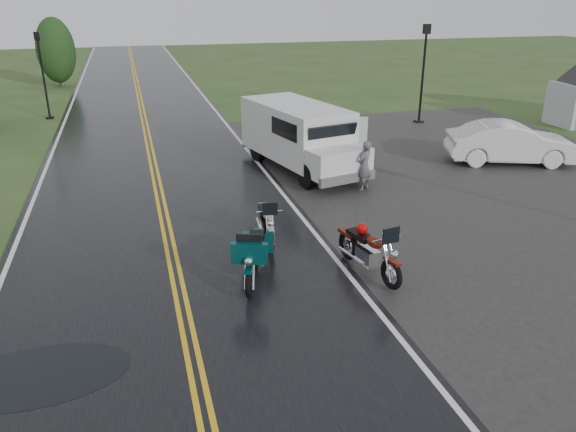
# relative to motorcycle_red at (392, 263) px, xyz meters

# --- Properties ---
(ground) EXTENTS (120.00, 120.00, 0.00)m
(ground) POSITION_rel_motorcycle_red_xyz_m (-4.43, 0.42, -0.69)
(ground) COLOR #2D471E
(ground) RESTS_ON ground
(road) EXTENTS (8.00, 100.00, 0.04)m
(road) POSITION_rel_motorcycle_red_xyz_m (-4.43, 10.42, -0.67)
(road) COLOR black
(road) RESTS_ON ground
(parking_pad) EXTENTS (14.00, 24.00, 0.03)m
(parking_pad) POSITION_rel_motorcycle_red_xyz_m (6.57, 5.42, -0.67)
(parking_pad) COLOR black
(parking_pad) RESTS_ON ground
(motorcycle_red) EXTENTS (1.29, 2.45, 1.38)m
(motorcycle_red) POSITION_rel_motorcycle_red_xyz_m (0.00, 0.00, 0.00)
(motorcycle_red) COLOR #60170A
(motorcycle_red) RESTS_ON ground
(motorcycle_teal) EXTENTS (1.58, 2.52, 1.40)m
(motorcycle_teal) POSITION_rel_motorcycle_red_xyz_m (-3.01, 0.49, 0.01)
(motorcycle_teal) COLOR #053637
(motorcycle_teal) RESTS_ON ground
(motorcycle_silver) EXTENTS (0.97, 2.14, 1.22)m
(motorcycle_silver) POSITION_rel_motorcycle_red_xyz_m (-2.03, 2.56, -0.08)
(motorcycle_silver) COLOR #AFB1B7
(motorcycle_silver) RESTS_ON ground
(van_white) EXTENTS (3.59, 6.38, 2.37)m
(van_white) POSITION_rel_motorcycle_red_xyz_m (0.31, 6.95, 0.50)
(van_white) COLOR silver
(van_white) RESTS_ON ground
(person_at_van) EXTENTS (0.70, 0.67, 1.61)m
(person_at_van) POSITION_rel_motorcycle_red_xyz_m (2.03, 6.31, 0.12)
(person_at_van) COLOR #535257
(person_at_van) RESTS_ON ground
(sedan_white) EXTENTS (4.90, 3.06, 1.52)m
(sedan_white) POSITION_rel_motorcycle_red_xyz_m (8.50, 7.66, 0.07)
(sedan_white) COLOR silver
(sedan_white) RESTS_ON ground
(lamp_post_far_left) EXTENTS (0.37, 0.37, 4.26)m
(lamp_post_far_left) POSITION_rel_motorcycle_red_xyz_m (-9.02, 20.86, 1.44)
(lamp_post_far_left) COLOR black
(lamp_post_far_left) RESTS_ON ground
(lamp_post_far_right) EXTENTS (0.40, 0.40, 4.68)m
(lamp_post_far_right) POSITION_rel_motorcycle_red_xyz_m (8.60, 14.89, 1.65)
(lamp_post_far_right) COLOR black
(lamp_post_far_right) RESTS_ON ground
(tree_left_far) EXTENTS (2.49, 2.49, 3.83)m
(tree_left_far) POSITION_rel_motorcycle_red_xyz_m (-9.38, 31.48, 1.23)
(tree_left_far) COLOR #1E3D19
(tree_left_far) RESTS_ON ground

